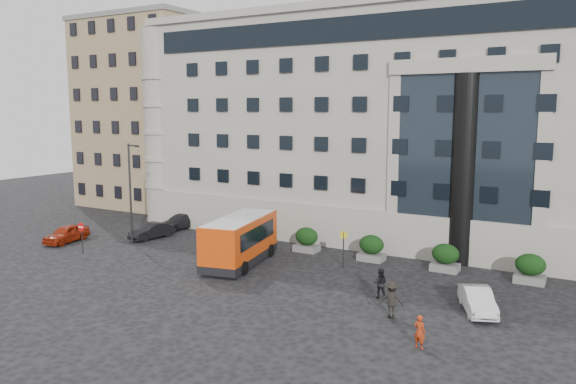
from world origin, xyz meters
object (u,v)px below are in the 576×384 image
object	(u,v)px
hedge_d	(445,257)
parked_car_d	(170,211)
white_taxi	(478,300)
parked_car_b	(152,231)
hedge_c	(371,248)
hedge_a	(249,232)
hedge_b	(307,239)
minibus	(240,238)
pedestrian_b	(380,283)
bus_stop_sign	(344,243)
no_entry_sign	(81,231)
pedestrian_c	(392,300)
pedestrian_a	(420,332)
street_lamp	(131,190)
parked_car_c	(180,221)
parked_car_a	(66,234)
hedge_e	(530,268)
red_truck	(242,201)

from	to	relation	value
hedge_d	parked_car_d	size ratio (longest dim) A/B	0.36
white_taxi	parked_car_d	bearing A→B (deg)	136.07
parked_car_b	hedge_c	bearing A→B (deg)	16.23
parked_car_d	white_taxi	world-z (taller)	parked_car_d
hedge_a	hedge_c	world-z (taller)	same
hedge_b	minibus	distance (m)	5.85
hedge_a	pedestrian_b	distance (m)	15.58
minibus	parked_car_d	bearing A→B (deg)	135.17
hedge_b	bus_stop_sign	bearing A→B (deg)	-33.07
no_entry_sign	white_taxi	xyz separation A→B (m)	(28.06, 2.04, -1.01)
parked_car_b	pedestrian_c	size ratio (longest dim) A/B	2.04
hedge_a	bus_stop_sign	xyz separation A→B (m)	(9.50, -2.80, 0.80)
minibus	pedestrian_a	world-z (taller)	minibus
hedge_b	hedge_c	bearing A→B (deg)	0.00
hedge_b	parked_car_b	world-z (taller)	hedge_b
no_entry_sign	pedestrian_a	world-z (taller)	no_entry_sign
hedge_c	parked_car_b	world-z (taller)	hedge_c
hedge_a	hedge_c	distance (m)	10.40
hedge_a	pedestrian_a	xyz separation A→B (m)	(17.77, -12.80, -0.15)
street_lamp	minibus	bearing A→B (deg)	-2.51
parked_car_c	pedestrian_c	distance (m)	26.53
parked_car_c	hedge_b	bearing A→B (deg)	-0.48
hedge_c	white_taxi	bearing A→B (deg)	-38.13
parked_car_a	parked_car_d	bearing A→B (deg)	79.44
hedge_e	street_lamp	bearing A→B (deg)	-170.52
minibus	pedestrian_b	bearing A→B (deg)	-21.63
hedge_e	pedestrian_b	distance (m)	10.07
parked_car_d	white_taxi	bearing A→B (deg)	-21.35
red_truck	parked_car_c	bearing A→B (deg)	-98.85
pedestrian_c	parked_car_d	bearing A→B (deg)	-39.84
hedge_c	pedestrian_a	world-z (taller)	hedge_c
pedestrian_a	white_taxi	bearing A→B (deg)	-89.23
white_taxi	pedestrian_b	world-z (taller)	pedestrian_b
white_taxi	hedge_e	bearing A→B (deg)	51.96
hedge_a	no_entry_sign	distance (m)	12.64
hedge_b	pedestrian_a	bearing A→B (deg)	-45.51
minibus	pedestrian_a	size ratio (longest dim) A/B	5.25
hedge_c	pedestrian_c	distance (m)	11.03
street_lamp	minibus	distance (m)	11.06
street_lamp	no_entry_sign	size ratio (longest dim) A/B	3.45
minibus	parked_car_d	size ratio (longest dim) A/B	1.57
hedge_a	parked_car_d	size ratio (longest dim) A/B	0.36
minibus	parked_car_b	bearing A→B (deg)	154.79
hedge_b	parked_car_b	bearing A→B (deg)	-168.62
street_lamp	white_taxi	size ratio (longest dim) A/B	2.04
pedestrian_c	pedestrian_a	bearing A→B (deg)	116.36
bus_stop_sign	no_entry_sign	xyz separation A→B (m)	(-18.50, -6.04, -0.08)
hedge_b	red_truck	size ratio (longest dim) A/B	0.38
pedestrian_b	hedge_b	bearing A→B (deg)	-55.70
street_lamp	red_truck	distance (m)	15.66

